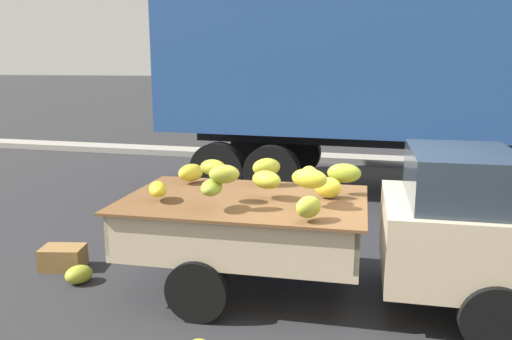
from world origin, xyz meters
The scene contains 6 objects.
ground centered at (0.00, 0.00, 0.00)m, with size 220.00×220.00×0.00m, color #28282B.
curb_strip centered at (0.00, 8.34, 0.08)m, with size 80.00×0.80×0.16m, color gray.
pickup_truck centered at (0.58, 0.20, 0.88)m, with size 4.78×1.98×1.70m.
semi_trailer centered at (1.72, 5.06, 2.54)m, with size 12.05×2.86×3.95m.
fallen_banana_bunch_near_tailgate centered at (-3.22, -0.23, 0.11)m, with size 0.32×0.27×0.21m, color #9BA42B.
produce_crate centered at (-3.67, 0.11, 0.14)m, with size 0.52×0.36×0.28m, color olive.
Camera 1 is at (0.23, -5.12, 2.53)m, focal length 35.46 mm.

